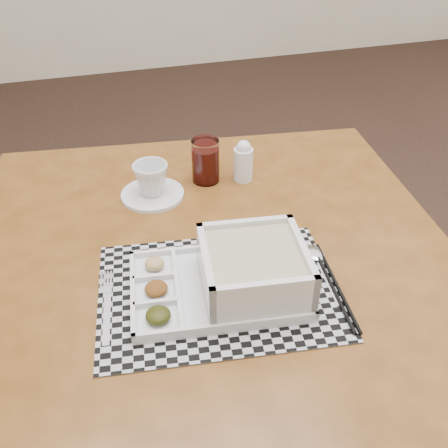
% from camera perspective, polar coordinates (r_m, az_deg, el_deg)
% --- Properties ---
extents(floor, '(5.00, 5.00, 0.00)m').
position_cam_1_polar(floor, '(2.39, 13.33, -1.08)').
color(floor, black).
rests_on(floor, ground).
extents(dining_table, '(1.14, 1.14, 0.76)m').
position_cam_1_polar(dining_table, '(1.08, -1.49, -6.30)').
color(dining_table, '#4D2C0E').
rests_on(dining_table, ground).
extents(placemat, '(0.48, 0.38, 0.00)m').
position_cam_1_polar(placemat, '(0.94, -0.65, -7.59)').
color(placemat, '#A9A9B0').
rests_on(placemat, dining_table).
extents(serving_tray, '(0.35, 0.26, 0.10)m').
position_cam_1_polar(serving_tray, '(0.91, 2.25, -5.82)').
color(serving_tray, silver).
rests_on(serving_tray, placemat).
extents(fork, '(0.04, 0.19, 0.00)m').
position_cam_1_polar(fork, '(0.93, -13.43, -8.90)').
color(fork, silver).
rests_on(fork, placemat).
extents(spoon, '(0.04, 0.18, 0.01)m').
position_cam_1_polar(spoon, '(1.02, 10.55, -3.73)').
color(spoon, silver).
rests_on(spoon, placemat).
extents(chopsticks, '(0.05, 0.24, 0.01)m').
position_cam_1_polar(chopsticks, '(0.96, 12.49, -6.85)').
color(chopsticks, black).
rests_on(chopsticks, placemat).
extents(saucer, '(0.15, 0.15, 0.01)m').
position_cam_1_polar(saucer, '(1.20, -8.16, 3.35)').
color(saucer, silver).
rests_on(saucer, dining_table).
extents(cup, '(0.10, 0.10, 0.08)m').
position_cam_1_polar(cup, '(1.18, -8.34, 5.12)').
color(cup, silver).
rests_on(cup, saucer).
extents(juice_glass, '(0.07, 0.07, 0.11)m').
position_cam_1_polar(juice_glass, '(1.23, -2.12, 7.07)').
color(juice_glass, white).
rests_on(juice_glass, dining_table).
extents(creamer_bottle, '(0.05, 0.05, 0.11)m').
position_cam_1_polar(creamer_bottle, '(1.24, 2.21, 7.18)').
color(creamer_bottle, silver).
rests_on(creamer_bottle, dining_table).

